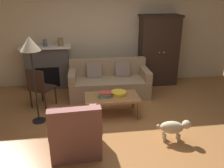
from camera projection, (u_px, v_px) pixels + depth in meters
ground_plane at (121, 127)px, 4.56m from camera, size 9.60×9.60×0.00m
back_wall at (105, 32)px, 6.42m from camera, size 7.20×0.10×2.80m
fireplace at (48, 67)px, 6.29m from camera, size 1.26×0.48×1.12m
armoire at (158, 50)px, 6.46m from camera, size 1.06×0.57×1.86m
couch at (109, 83)px, 5.90m from camera, size 1.93×0.88×0.86m
coffee_table at (112, 99)px, 4.91m from camera, size 1.10×0.60×0.42m
fruit_bowl at (119, 93)px, 4.94m from camera, size 0.32×0.32×0.08m
book_stack at (105, 94)px, 4.84m from camera, size 0.26×0.19×0.10m
mantel_vase_slate at (45, 43)px, 6.04m from camera, size 0.11×0.11×0.17m
mantel_vase_bronze at (61, 42)px, 6.08m from camera, size 0.14×0.14×0.20m
armchair_near_left at (75, 134)px, 3.78m from camera, size 0.82×0.81×0.88m
side_chair_wooden at (39, 86)px, 5.17m from camera, size 0.60×0.60×0.90m
floor_lamp at (30, 49)px, 4.26m from camera, size 0.36×0.36×1.68m
dog at (174, 128)px, 4.09m from camera, size 0.57×0.27×0.39m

